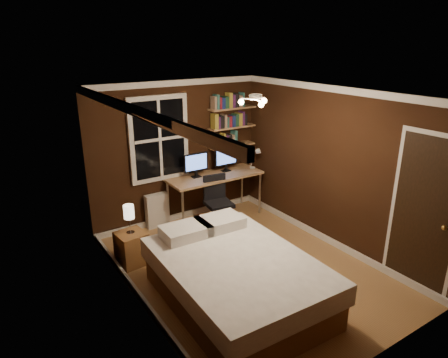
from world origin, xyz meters
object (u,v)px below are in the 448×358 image
nightstand (132,248)px  radiator (157,210)px  bed (236,278)px  desk (215,178)px  office_chair (218,209)px  bedside_lamp (129,219)px  desk_lamp (255,158)px  monitor_right (226,160)px  monitor_left (196,165)px

nightstand → radiator: radiator is taller
bed → desk: desk is taller
office_chair → bedside_lamp: bearing=-161.8°
bedside_lamp → desk_lamp: bearing=12.3°
radiator → office_chair: 1.07m
radiator → desk_lamp: desk_lamp is taller
office_chair → monitor_right: bearing=53.1°
desk → monitor_left: 0.45m
radiator → office_chair: bearing=-36.8°
nightstand → desk_lamp: size_ratio=1.12×
bedside_lamp → desk_lamp: desk_lamp is taller
desk_lamp → office_chair: 1.26m
bed → desk_lamp: (1.93, 2.15, 0.72)m
desk → monitor_right: monitor_right is taller
monitor_right → office_chair: size_ratio=0.49×
bedside_lamp → monitor_right: (2.17, 0.79, 0.34)m
bed → desk_lamp: bearing=49.7°
bedside_lamp → desk: (1.88, 0.71, 0.06)m
desk → office_chair: 0.61m
desk_lamp → office_chair: size_ratio=0.47×
bed → nightstand: (-0.76, 1.57, -0.08)m
monitor_right → office_chair: monitor_right is taller
monitor_right → desk_lamp: 0.56m
monitor_left → bedside_lamp: bearing=-152.8°
nightstand → desk_lamp: desk_lamp is taller
monitor_left → office_chair: monitor_left is taller
nightstand → desk_lamp: bearing=5.8°
bed → desk: bearing=65.3°
monitor_left → office_chair: bearing=-74.1°
nightstand → radiator: 1.25m
monitor_left → desk_lamp: (1.15, -0.21, 0.00)m
radiator → monitor_right: monitor_right is taller
bedside_lamp → nightstand: bearing=0.0°
bed → monitor_left: monitor_left is taller
nightstand → monitor_right: size_ratio=1.06×
desk → monitor_right: size_ratio=3.76×
bed → monitor_right: monitor_right is taller
bedside_lamp → monitor_right: bearing=20.1°
desk → monitor_right: (0.29, 0.09, 0.28)m
monitor_right → office_chair: (-0.49, -0.49, -0.69)m
bedside_lamp → monitor_left: 1.77m
nightstand → office_chair: size_ratio=0.52×
bedside_lamp → desk: 2.01m
radiator → monitor_right: (1.35, -0.15, 0.74)m
monitor_right → desk: bearing=-163.5°
monitor_left → bed: bearing=-108.4°
bed → office_chair: size_ratio=2.44×
nightstand → bedside_lamp: bedside_lamp is taller
nightstand → monitor_left: bearing=20.8°
radiator → office_chair: size_ratio=0.64×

